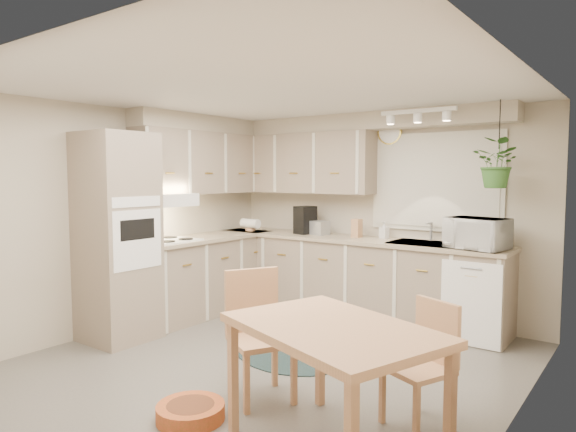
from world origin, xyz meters
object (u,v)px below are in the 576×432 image
Objects in this scene: chair_left at (261,337)px; dining_table at (332,390)px; braided_rug at (288,356)px; chair_back at (417,366)px; microwave at (477,230)px; pet_bed at (191,412)px.

dining_table is at bearing 97.30° from chair_left.
chair_left is at bearing -66.37° from braided_rug.
chair_back is (0.28, 0.62, 0.02)m from dining_table.
braided_rug is (-1.48, 0.57, -0.41)m from chair_back.
microwave reaches higher than braided_rug.
dining_table reaches higher than braided_rug.
braided_rug is 2.38× the size of pet_bed.
microwave reaches higher than dining_table.
chair_back is (1.10, 0.28, -0.06)m from chair_left.
dining_table is 1.32× the size of chair_left.
chair_left is 1.70× the size of microwave.
chair_back is at bearing 134.11° from chair_left.
pet_bed reaches higher than braided_rug.
braided_rug is 1.98× the size of microwave.
pet_bed is at bearing 55.95° from chair_back.
braided_rug is at bearing -126.62° from chair_left.
chair_back is at bearing 65.85° from dining_table.
chair_back reaches higher than pet_bed.
chair_left is 0.85× the size of braided_rug.
microwave is at bearing -171.15° from chair_left.
chair_back is at bearing -21.15° from braided_rug.
chair_left reaches higher than pet_bed.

